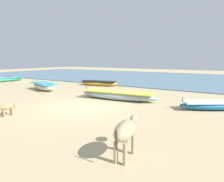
% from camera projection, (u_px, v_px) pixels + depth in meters
% --- Properties ---
extents(ground, '(80.00, 80.00, 0.00)m').
position_uv_depth(ground, '(80.00, 107.00, 10.32)').
color(ground, tan).
extents(sea_water, '(60.00, 20.00, 0.08)m').
position_uv_depth(sea_water, '(175.00, 78.00, 25.32)').
color(sea_water, slate).
rests_on(sea_water, ground).
extents(fishing_boat_0, '(3.35, 2.05, 0.77)m').
position_uv_depth(fishing_boat_0, '(44.00, 86.00, 15.97)').
color(fishing_boat_0, beige).
rests_on(fishing_boat_0, ground).
extents(fishing_boat_1, '(1.31, 4.97, 0.64)m').
position_uv_depth(fishing_boat_1, '(1.00, 80.00, 21.56)').
color(fishing_boat_1, '#338C66').
rests_on(fishing_boat_1, ground).
extents(fishing_boat_2, '(3.75, 1.56, 0.64)m').
position_uv_depth(fishing_boat_2, '(99.00, 83.00, 18.58)').
color(fishing_boat_2, gold).
rests_on(fishing_boat_2, ground).
extents(fishing_boat_3, '(5.06, 1.57, 0.72)m').
position_uv_depth(fishing_boat_3, '(118.00, 95.00, 12.14)').
color(fishing_boat_3, '#8CA5B7').
rests_on(fishing_boat_3, ground).
extents(fishing_boat_5, '(3.79, 2.90, 0.63)m').
position_uv_depth(fishing_boat_5, '(219.00, 105.00, 9.74)').
color(fishing_boat_5, '#1E669E').
rests_on(fishing_boat_5, ground).
extents(cow_adult_dun, '(0.58, 1.48, 0.96)m').
position_uv_depth(cow_adult_dun, '(126.00, 131.00, 4.94)').
color(cow_adult_dun, tan).
rests_on(cow_adult_dun, ground).
extents(calf_near_tan, '(0.28, 0.86, 0.56)m').
position_uv_depth(calf_near_tan, '(6.00, 107.00, 8.61)').
color(calf_near_tan, tan).
rests_on(calf_near_tan, ground).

